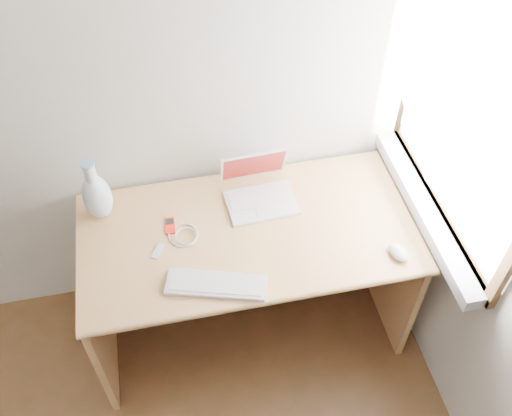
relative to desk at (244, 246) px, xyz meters
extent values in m
cube|color=white|center=(0.79, -0.16, 0.80)|extent=(0.01, 0.90, 1.00)
cube|color=gray|center=(0.73, -0.16, 0.27)|extent=(0.10, 0.96, 0.06)
cube|color=white|center=(0.71, -0.16, 0.83)|extent=(0.02, 0.84, 0.92)
cube|color=tan|center=(0.00, -0.08, 0.20)|extent=(1.39, 0.69, 0.03)
cube|color=tan|center=(-0.68, -0.08, -0.17)|extent=(0.03, 0.65, 0.70)
cube|color=tan|center=(0.68, -0.08, -0.17)|extent=(0.03, 0.65, 0.70)
cube|color=tan|center=(0.00, 0.25, -0.05)|extent=(1.33, 0.03, 0.46)
cube|color=white|center=(0.09, 0.05, 0.22)|extent=(0.30, 0.22, 0.01)
cube|color=white|center=(0.09, 0.05, 0.23)|extent=(0.27, 0.12, 0.00)
cube|color=white|center=(0.09, 0.15, 0.32)|extent=(0.29, 0.09, 0.19)
cube|color=maroon|center=(0.09, 0.15, 0.32)|extent=(0.27, 0.07, 0.16)
cube|color=white|center=(-0.17, -0.33, 0.22)|extent=(0.40, 0.22, 0.02)
cube|color=white|center=(-0.17, -0.33, 0.23)|extent=(0.36, 0.19, 0.00)
ellipsoid|color=white|center=(0.56, -0.33, 0.23)|extent=(0.09, 0.12, 0.04)
cube|color=red|center=(-0.31, 0.00, 0.21)|extent=(0.04, 0.09, 0.01)
cube|color=black|center=(-0.31, 0.00, 0.22)|extent=(0.03, 0.03, 0.00)
torus|color=white|center=(-0.26, -0.06, 0.21)|extent=(0.16, 0.16, 0.01)
cube|color=white|center=(-0.37, -0.12, 0.21)|extent=(0.06, 0.08, 0.01)
ellipsoid|color=white|center=(-0.58, 0.12, 0.32)|extent=(0.12, 0.12, 0.22)
cylinder|color=white|center=(-0.58, 0.12, 0.46)|extent=(0.05, 0.05, 0.09)
cylinder|color=#87ABD8|center=(-0.58, 0.12, 0.51)|extent=(0.05, 0.05, 0.01)
camera|label=1|loc=(-0.27, -1.55, 2.02)|focal=40.00mm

